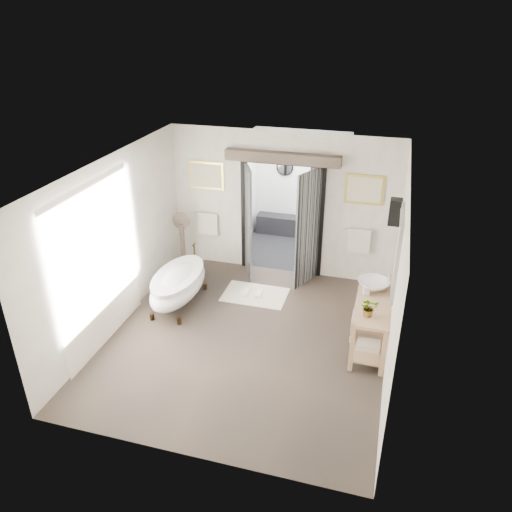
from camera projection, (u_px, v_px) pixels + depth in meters
The scene contains 13 objects.
ground_plane at pixel (246, 339), 8.30m from camera, with size 5.00×5.00×0.00m, color #45382E.
room_shell at pixel (241, 240), 7.37m from camera, with size 4.52×5.02×2.91m.
shower_room at pixel (296, 204), 11.32m from camera, with size 2.22×2.01×2.51m.
back_wall_dressing at pixel (280, 203), 9.58m from camera, with size 3.82×0.77×2.52m.
clawfoot_tub at pixel (178, 284), 9.08m from camera, with size 0.79×1.76×0.86m.
vanity at pixel (370, 318), 7.94m from camera, with size 0.57×1.60×0.85m.
pedestal_mirror at pixel (183, 245), 10.27m from camera, with size 0.37×0.24×1.26m.
rug at pixel (255, 295), 9.54m from camera, with size 1.20×0.80×0.01m, color beige.
slippers at pixel (253, 293), 9.53m from camera, with size 0.38×0.28×0.05m.
basin at pixel (373, 285), 8.01m from camera, with size 0.51×0.51×0.17m, color white.
plant at pixel (369, 307), 7.32m from camera, with size 0.26×0.22×0.29m, color gray.
soap_bottle_a at pixel (367, 288), 7.89m from camera, with size 0.09×0.10×0.21m, color gray.
soap_bottle_b at pixel (376, 277), 8.25m from camera, with size 0.13×0.13×0.17m, color gray.
Camera 1 is at (2.00, -6.48, 4.99)m, focal length 35.00 mm.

